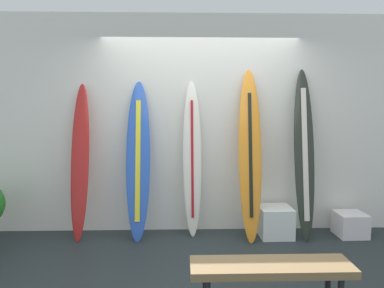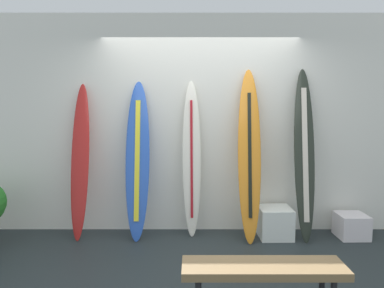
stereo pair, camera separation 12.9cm
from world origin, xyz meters
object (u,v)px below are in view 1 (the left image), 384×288
Objects in this scene: surfboard_charcoal at (304,154)px; display_block_left at (350,224)px; surfboard_crimson at (80,162)px; surfboard_sunset at (250,154)px; surfboard_ivory at (192,160)px; display_block_center at (275,221)px; bench at (271,271)px; surfboard_cobalt at (138,161)px.

display_block_left is at bearing -0.13° from surfboard_charcoal.
surfboard_crimson is 0.91× the size of surfboard_sunset.
surfboard_sunset reaches higher than surfboard_ivory.
surfboard_charcoal is at bearing 179.87° from display_block_left.
surfboard_crimson is 0.98× the size of surfboard_ivory.
surfboard_charcoal is 0.92m from display_block_center.
display_block_center reaches higher than display_block_left.
surfboard_charcoal is 2.07m from bench.
surfboard_charcoal is at bearing 1.07° from surfboard_sunset.
bench is (1.91, -1.81, -0.54)m from surfboard_crimson.
surfboard_crimson is 2.76m from surfboard_charcoal.
display_block_center is (1.04, -0.10, -0.77)m from surfboard_ivory.
surfboard_sunset is at bearing -1.08° from surfboard_crimson.
surfboard_sunset is at bearing -179.50° from display_block_left.
surfboard_sunset is at bearing -1.78° from surfboard_cobalt.
bench is (1.20, -1.81, -0.54)m from surfboard_cobalt.
bench is at bearing -56.50° from surfboard_cobalt.
surfboard_sunset is at bearing 84.28° from bench.
surfboard_sunset reaches higher than surfboard_cobalt.
surfboard_cobalt is at bearing 179.44° from display_block_center.
display_block_left is at bearing -0.68° from surfboard_cobalt.
surfboard_charcoal is at bearing -0.55° from surfboard_crimson.
surfboard_ivory is at bearing 3.64° from surfboard_crimson.
surfboard_cobalt is 2.24m from bench.
surfboard_cobalt is 0.93× the size of surfboard_sunset.
surfboard_sunset is 5.90× the size of display_block_left.
surfboard_crimson is 4.74× the size of display_block_center.
surfboard_charcoal is at bearing -0.84° from surfboard_cobalt.
surfboard_crimson is 3.47m from display_block_left.
surfboard_cobalt reaches higher than surfboard_crimson.
surfboard_crimson is 5.39× the size of display_block_left.
display_block_center is (-0.34, 0.01, -0.85)m from surfboard_charcoal.
display_block_left is 0.88× the size of display_block_center.
surfboard_ivory is 5.48× the size of display_block_left.
surfboard_crimson is 0.99× the size of surfboard_cobalt.
surfboard_cobalt is (0.71, 0.00, 0.00)m from surfboard_crimson.
surfboard_ivory reaches higher than display_block_center.
surfboard_sunset is (2.08, -0.04, 0.09)m from surfboard_crimson.
display_block_center is at bearing 4.39° from surfboard_sunset.
display_block_center is at bearing -0.56° from surfboard_cobalt.
surfboard_ivory is 1.39m from surfboard_charcoal.
surfboard_ivory is at bearing 174.47° from display_block_center.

